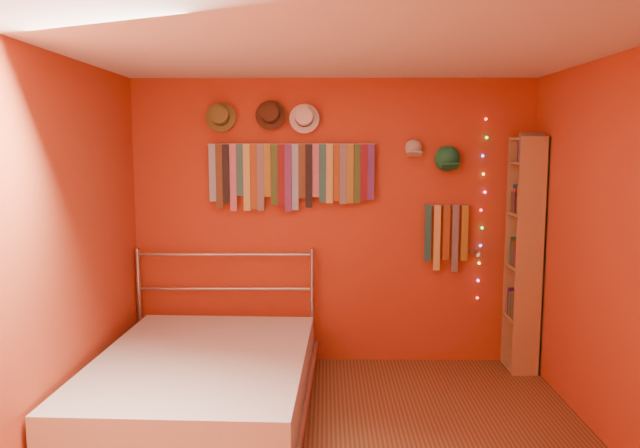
{
  "coord_description": "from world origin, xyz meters",
  "views": [
    {
      "loc": [
        -0.07,
        -3.7,
        1.93
      ],
      "look_at": [
        -0.11,
        0.9,
        1.35
      ],
      "focal_mm": 35.0,
      "sensor_mm": 36.0,
      "label": 1
    }
  ],
  "objects_px": {
    "tie_rack": "(290,173)",
    "bookshelf": "(529,253)",
    "reading_lamp": "(478,255)",
    "bed": "(202,383)"
  },
  "relations": [
    {
      "from": "bed",
      "to": "reading_lamp",
      "type": "bearing_deg",
      "value": 25.89
    },
    {
      "from": "bookshelf",
      "to": "bed",
      "type": "xyz_separation_m",
      "value": [
        -2.61,
        -0.96,
        -0.78
      ]
    },
    {
      "from": "tie_rack",
      "to": "bookshelf",
      "type": "distance_m",
      "value": 2.14
    },
    {
      "from": "bed",
      "to": "bookshelf",
      "type": "bearing_deg",
      "value": 22.49
    },
    {
      "from": "reading_lamp",
      "to": "bed",
      "type": "height_order",
      "value": "reading_lamp"
    },
    {
      "from": "tie_rack",
      "to": "bookshelf",
      "type": "height_order",
      "value": "bookshelf"
    },
    {
      "from": "tie_rack",
      "to": "bookshelf",
      "type": "bearing_deg",
      "value": -4.36
    },
    {
      "from": "bookshelf",
      "to": "tie_rack",
      "type": "bearing_deg",
      "value": 175.64
    },
    {
      "from": "tie_rack",
      "to": "reading_lamp",
      "type": "xyz_separation_m",
      "value": [
        1.6,
        -0.16,
        -0.68
      ]
    },
    {
      "from": "reading_lamp",
      "to": "bed",
      "type": "distance_m",
      "value": 2.5
    }
  ]
}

